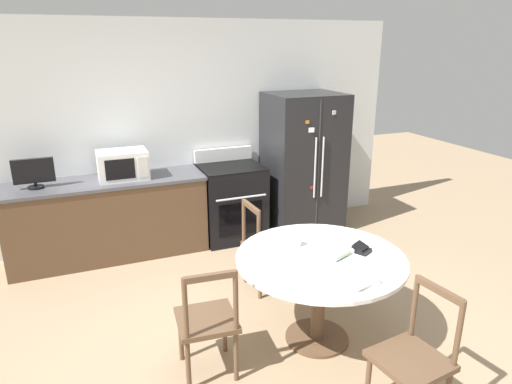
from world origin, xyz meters
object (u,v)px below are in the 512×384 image
at_px(countertop_tv, 34,172).
at_px(dining_chair_left, 207,322).
at_px(dining_chair_near, 414,358).
at_px(dining_chair_far, 266,247).
at_px(microwave, 123,165).
at_px(refrigerator, 303,163).
at_px(candle_glass, 296,242).
at_px(wallet, 362,249).
at_px(oven_range, 232,201).

xyz_separation_m(countertop_tv, dining_chair_left, (1.15, -2.29, -0.63)).
bearing_deg(dining_chair_left, dining_chair_near, -33.85).
distance_m(countertop_tv, dining_chair_far, 2.50).
bearing_deg(microwave, refrigerator, -2.21).
distance_m(refrigerator, candle_glass, 2.21).
distance_m(microwave, dining_chair_left, 2.40).
distance_m(refrigerator, wallet, 2.32).
distance_m(candle_glass, wallet, 0.52).
bearing_deg(oven_range, microwave, 179.00).
relative_size(microwave, dining_chair_near, 0.58).
xyz_separation_m(dining_chair_near, dining_chair_far, (-0.22, 1.86, 0.00)).
xyz_separation_m(microwave, countertop_tv, (-0.89, -0.02, 0.01)).
xyz_separation_m(refrigerator, dining_chair_far, (-1.04, -1.24, -0.44)).
bearing_deg(countertop_tv, dining_chair_far, -32.66).
xyz_separation_m(countertop_tv, wallet, (2.43, -2.30, -0.29)).
distance_m(microwave, dining_chair_far, 1.86).
height_order(dining_chair_far, candle_glass, dining_chair_far).
height_order(microwave, wallet, microwave).
xyz_separation_m(dining_chair_near, candle_glass, (-0.25, 1.17, 0.36)).
distance_m(countertop_tv, dining_chair_left, 2.64).
bearing_deg(oven_range, dining_chair_far, -94.38).
xyz_separation_m(oven_range, dining_chair_near, (0.12, -3.16, -0.03)).
height_order(dining_chair_left, dining_chair_near, same).
bearing_deg(dining_chair_left, candle_glass, 23.65).
height_order(oven_range, dining_chair_near, oven_range).
bearing_deg(refrigerator, oven_range, 176.20).
bearing_deg(microwave, oven_range, -1.00).
distance_m(dining_chair_near, wallet, 0.95).
bearing_deg(candle_glass, dining_chair_near, -77.92).
height_order(refrigerator, oven_range, refrigerator).
bearing_deg(dining_chair_left, refrigerator, 53.80).
height_order(oven_range, wallet, oven_range).
bearing_deg(microwave, candle_glass, -60.93).
height_order(dining_chair_left, wallet, dining_chair_left).
height_order(refrigerator, dining_chair_near, refrigerator).
bearing_deg(dining_chair_near, wallet, -18.92).
bearing_deg(dining_chair_near, candle_glass, 4.75).
height_order(countertop_tv, candle_glass, countertop_tv).
height_order(microwave, dining_chair_near, microwave).
bearing_deg(dining_chair_left, oven_range, 71.49).
bearing_deg(countertop_tv, refrigerator, -1.27).
distance_m(refrigerator, dining_chair_near, 3.23).
xyz_separation_m(dining_chair_left, wallet, (1.28, -0.01, 0.35)).
bearing_deg(microwave, wallet, -56.22).
height_order(oven_range, dining_chair_left, oven_range).
relative_size(oven_range, candle_glass, 12.85).
relative_size(oven_range, dining_chair_near, 1.20).
relative_size(countertop_tv, dining_chair_left, 0.44).
distance_m(refrigerator, dining_chair_far, 1.68).
relative_size(refrigerator, dining_chair_far, 1.94).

